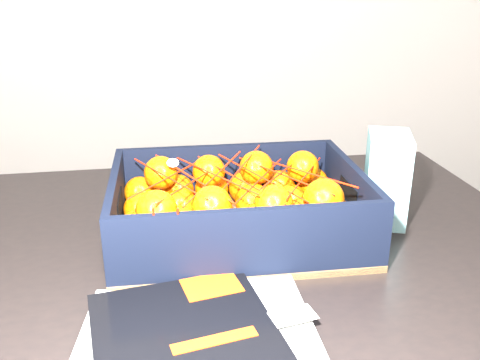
{
  "coord_description": "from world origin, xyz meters",
  "views": [
    {
      "loc": [
        -0.27,
        -0.8,
        1.16
      ],
      "look_at": [
        -0.17,
        -0.05,
        0.86
      ],
      "focal_mm": 39.77,
      "sensor_mm": 36.0,
      "label": 1
    }
  ],
  "objects": [
    {
      "name": "mesh_net",
      "position": [
        -0.17,
        -0.03,
        0.85
      ],
      "size": [
        0.33,
        0.26,
        0.09
      ],
      "color": "red",
      "rests_on": "clementine_heap"
    },
    {
      "name": "retail_carton",
      "position": [
        0.1,
        0.0,
        0.83
      ],
      "size": [
        0.1,
        0.12,
        0.16
      ],
      "primitive_type": "cube",
      "rotation": [
        0.0,
        0.0,
        -0.32
      ],
      "color": "silver",
      "rests_on": "table"
    },
    {
      "name": "magazine_stack",
      "position": [
        -0.26,
        -0.32,
        0.76
      ],
      "size": [
        0.31,
        0.31,
        0.02
      ],
      "color": "silver",
      "rests_on": "table"
    },
    {
      "name": "clementine_heap",
      "position": [
        -0.16,
        -0.03,
        0.8
      ],
      "size": [
        0.38,
        0.28,
        0.11
      ],
      "color": "#DB5A04",
      "rests_on": "produce_crate"
    },
    {
      "name": "produce_crate",
      "position": [
        -0.17,
        -0.02,
        0.78
      ],
      "size": [
        0.4,
        0.3,
        0.11
      ],
      "color": "#8F6442",
      "rests_on": "table"
    },
    {
      "name": "table",
      "position": [
        -0.26,
        -0.06,
        0.65
      ],
      "size": [
        1.22,
        0.82,
        0.75
      ],
      "color": "black",
      "rests_on": "ground"
    }
  ]
}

